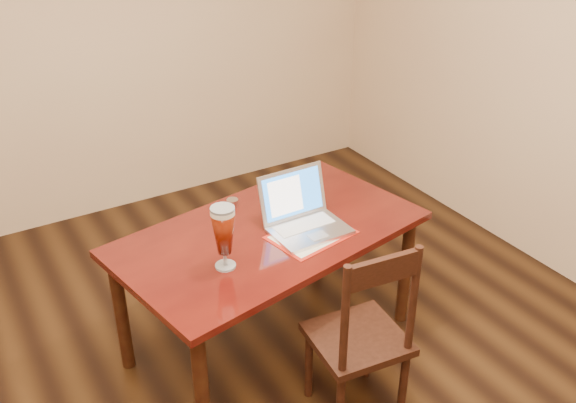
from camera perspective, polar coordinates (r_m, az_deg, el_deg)
room_shell at (r=1.95m, az=-3.40°, el=12.74°), size 4.51×5.01×2.71m
dining_table at (r=3.12m, az=-1.67°, el=-3.75°), size 1.59×1.08×0.99m
dining_chair at (r=2.87m, az=6.56°, el=-11.93°), size 0.44×0.42×0.94m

